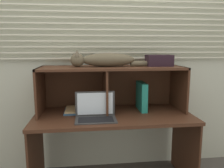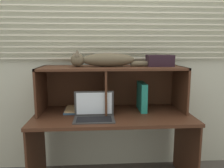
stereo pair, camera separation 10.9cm
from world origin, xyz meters
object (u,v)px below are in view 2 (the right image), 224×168
Objects in this scene: laptop at (94,113)px; storage_box at (160,61)px; cat at (104,60)px; binder_upright at (142,96)px; book_stack at (74,110)px.

storage_box reaches higher than laptop.
cat is 2.93× the size of binder_upright.
storage_box reaches higher than binder_upright.
laptop is at bearing -112.92° from cat.
book_stack is at bearing 179.95° from storage_box.
book_stack is (-0.31, 0.00, -0.49)m from cat.
storage_box is at bearing -0.05° from book_stack.
cat is 0.53m from binder_upright.
cat reaches higher than book_stack.
binder_upright is 1.12× the size of storage_box.
laptop is 1.42× the size of storage_box.
storage_box is (0.17, 0.00, 0.36)m from binder_upright.
cat is at bearing 67.08° from laptop.
laptop is at bearing -159.71° from storage_box.
book_stack is (-0.68, 0.00, -0.12)m from binder_upright.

